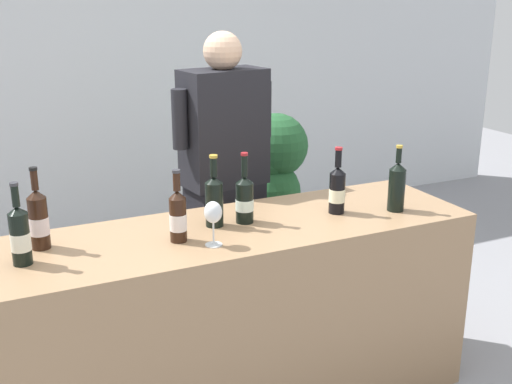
# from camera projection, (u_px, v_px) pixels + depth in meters

# --- Properties ---
(wall_back) EXTENTS (8.00, 0.10, 2.80)m
(wall_back) POSITION_uv_depth(u_px,v_px,m) (96.00, 61.00, 4.87)
(wall_back) COLOR silver
(wall_back) RESTS_ON ground_plane
(counter) EXTENTS (2.29, 0.64, 0.91)m
(counter) POSITION_uv_depth(u_px,v_px,m) (226.00, 321.00, 2.90)
(counter) COLOR #9E7A56
(counter) RESTS_ON ground_plane
(wine_bottle_0) EXTENTS (0.07, 0.07, 0.31)m
(wine_bottle_0) POSITION_uv_depth(u_px,v_px,m) (178.00, 216.00, 2.60)
(wine_bottle_0) COLOR black
(wine_bottle_0) RESTS_ON counter
(wine_bottle_1) EXTENTS (0.08, 0.08, 0.32)m
(wine_bottle_1) POSITION_uv_depth(u_px,v_px,m) (245.00, 199.00, 2.82)
(wine_bottle_1) COLOR black
(wine_bottle_1) RESTS_ON counter
(wine_bottle_2) EXTENTS (0.08, 0.08, 0.32)m
(wine_bottle_2) POSITION_uv_depth(u_px,v_px,m) (337.00, 189.00, 2.94)
(wine_bottle_2) COLOR black
(wine_bottle_2) RESTS_ON counter
(wine_bottle_3) EXTENTS (0.08, 0.08, 0.32)m
(wine_bottle_3) POSITION_uv_depth(u_px,v_px,m) (20.00, 235.00, 2.37)
(wine_bottle_3) COLOR black
(wine_bottle_3) RESTS_ON counter
(wine_bottle_4) EXTENTS (0.08, 0.08, 0.34)m
(wine_bottle_4) POSITION_uv_depth(u_px,v_px,m) (39.00, 219.00, 2.52)
(wine_bottle_4) COLOR black
(wine_bottle_4) RESTS_ON counter
(wine_bottle_5) EXTENTS (0.08, 0.08, 0.32)m
(wine_bottle_5) POSITION_uv_depth(u_px,v_px,m) (214.00, 199.00, 2.77)
(wine_bottle_5) COLOR black
(wine_bottle_5) RESTS_ON counter
(wine_bottle_6) EXTENTS (0.08, 0.08, 0.32)m
(wine_bottle_6) POSITION_uv_depth(u_px,v_px,m) (397.00, 185.00, 2.97)
(wine_bottle_6) COLOR black
(wine_bottle_6) RESTS_ON counter
(wine_glass) EXTENTS (0.07, 0.07, 0.19)m
(wine_glass) POSITION_uv_depth(u_px,v_px,m) (213.00, 214.00, 2.55)
(wine_glass) COLOR silver
(wine_glass) RESTS_ON counter
(person_server) EXTENTS (0.59, 0.30, 1.72)m
(person_server) POSITION_uv_depth(u_px,v_px,m) (225.00, 196.00, 3.45)
(person_server) COLOR black
(person_server) RESTS_ON ground_plane
(potted_shrub) EXTENTS (0.51, 0.58, 1.18)m
(potted_shrub) POSITION_uv_depth(u_px,v_px,m) (262.00, 179.00, 4.10)
(potted_shrub) COLOR brown
(potted_shrub) RESTS_ON ground_plane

